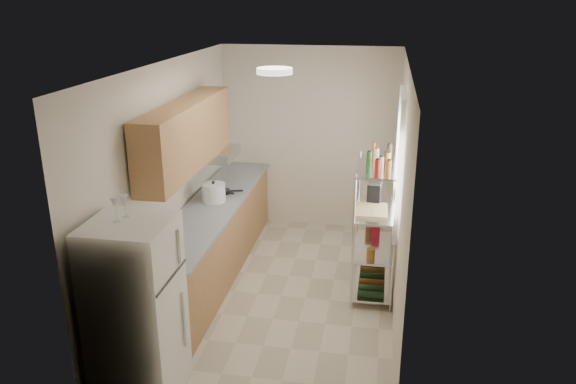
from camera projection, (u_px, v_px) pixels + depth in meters
name	position (u px, v px, depth m)	size (l,w,h in m)	color
room	(281.00, 188.00, 5.97)	(2.52, 4.42, 2.62)	beige
counter_run	(214.00, 238.00, 6.80)	(0.63, 3.51, 0.90)	tan
upper_cabinets	(187.00, 135.00, 6.06)	(0.33, 2.20, 0.72)	tan
range_hood	(215.00, 153.00, 6.94)	(0.50, 0.60, 0.12)	#B7BABC
window	(399.00, 162.00, 6.01)	(0.06, 1.00, 1.46)	white
bakers_rack	(376.00, 201.00, 6.14)	(0.45, 0.90, 1.73)	silver
ceiling_dome	(275.00, 71.00, 5.27)	(0.34, 0.34, 0.06)	white
refrigerator	(136.00, 312.00, 4.60)	(0.65, 0.65, 1.58)	white
wine_glass_a	(115.00, 209.00, 4.31)	(0.07, 0.07, 0.20)	silver
wine_glass_b	(125.00, 206.00, 4.40)	(0.07, 0.07, 0.19)	silver
rice_cooker	(214.00, 193.00, 6.70)	(0.28, 0.28, 0.22)	white
frying_pan_large	(212.00, 193.00, 6.97)	(0.24, 0.24, 0.04)	black
frying_pan_small	(222.00, 191.00, 7.01)	(0.21, 0.21, 0.04)	black
cutting_board	(372.00, 210.00, 6.11)	(0.34, 0.45, 0.03)	tan
espresso_machine	(375.00, 192.00, 6.35)	(0.14, 0.21, 0.25)	black
storage_bag	(376.00, 229.00, 6.61)	(0.09, 0.13, 0.15)	#B21528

